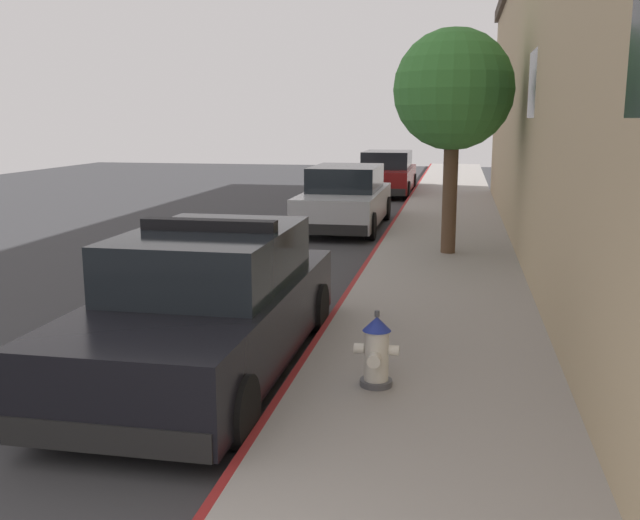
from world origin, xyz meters
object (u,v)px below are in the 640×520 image
(police_cruiser, at_px, (209,306))
(fire_hydrant, at_px, (376,352))
(parked_car_dark_far, at_px, (387,174))
(street_tree, at_px, (453,91))
(parked_car_silver_ahead, at_px, (345,199))

(police_cruiser, distance_m, fire_hydrant, 1.97)
(parked_car_dark_far, relative_size, fire_hydrant, 6.37)
(street_tree, bearing_deg, parked_car_silver_ahead, 124.51)
(parked_car_silver_ahead, xyz_separation_m, parked_car_dark_far, (0.21, 8.39, 0.00))
(parked_car_silver_ahead, bearing_deg, street_tree, -55.49)
(parked_car_dark_far, bearing_deg, parked_car_silver_ahead, -91.40)
(street_tree, bearing_deg, fire_hydrant, -94.42)
(parked_car_dark_far, xyz_separation_m, fire_hydrant, (1.86, -19.56, -0.23))
(fire_hydrant, relative_size, street_tree, 0.18)
(police_cruiser, relative_size, street_tree, 1.14)
(street_tree, bearing_deg, parked_car_dark_far, 101.24)
(police_cruiser, relative_size, parked_car_silver_ahead, 1.00)
(police_cruiser, relative_size, fire_hydrant, 6.37)
(parked_car_silver_ahead, xyz_separation_m, street_tree, (2.64, -3.83, 2.50))
(police_cruiser, height_order, parked_car_silver_ahead, police_cruiser)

